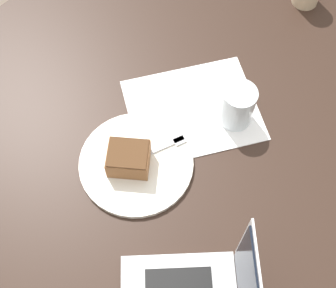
{
  "coord_description": "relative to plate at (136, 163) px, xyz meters",
  "views": [
    {
      "loc": [
        0.15,
        0.51,
        1.68
      ],
      "look_at": [
        0.08,
        0.02,
        0.74
      ],
      "focal_mm": 50.0,
      "sensor_mm": 36.0,
      "label": 1
    }
  ],
  "objects": [
    {
      "name": "water_glass",
      "position": [
        -0.25,
        -0.09,
        0.05
      ],
      "size": [
        0.08,
        0.08,
        0.11
      ],
      "color": "silver",
      "rests_on": "dining_table"
    },
    {
      "name": "fork",
      "position": [
        -0.06,
        -0.03,
        0.01
      ],
      "size": [
        0.17,
        0.07,
        0.0
      ],
      "rotation": [
        0.0,
        0.0,
        3.45
      ],
      "color": "silver",
      "rests_on": "plate"
    },
    {
      "name": "ground_plane",
      "position": [
        -0.15,
        -0.04,
        -0.71
      ],
      "size": [
        12.0,
        12.0,
        0.0
      ],
      "primitive_type": "plane",
      "color": "#6B5B4C"
    },
    {
      "name": "plate",
      "position": [
        0.0,
        0.0,
        0.0
      ],
      "size": [
        0.26,
        0.26,
        0.01
      ],
      "color": "silver",
      "rests_on": "dining_table"
    },
    {
      "name": "dining_table",
      "position": [
        -0.15,
        -0.04,
        -0.12
      ],
      "size": [
        1.38,
        1.38,
        0.7
      ],
      "color": "black",
      "rests_on": "ground_plane"
    },
    {
      "name": "cake_slice",
      "position": [
        0.02,
        0.0,
        0.03
      ],
      "size": [
        0.11,
        0.1,
        0.06
      ],
      "rotation": [
        0.0,
        0.0,
        6.05
      ],
      "color": "brown",
      "rests_on": "plate"
    },
    {
      "name": "paper_document",
      "position": [
        -0.15,
        -0.13,
        -0.0
      ],
      "size": [
        0.34,
        0.29,
        0.0
      ],
      "rotation": [
        0.0,
        0.0,
        0.11
      ],
      "color": "white",
      "rests_on": "dining_table"
    }
  ]
}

